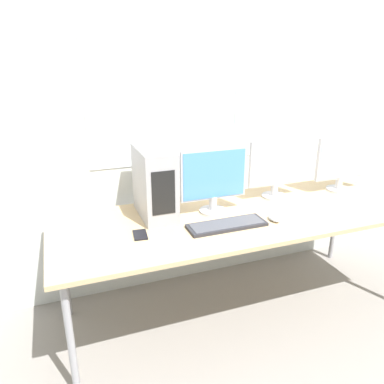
# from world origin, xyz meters

# --- Properties ---
(ground_plane) EXTENTS (14.00, 14.00, 0.00)m
(ground_plane) POSITION_xyz_m (0.00, 0.00, 0.00)
(ground_plane) COLOR gray
(wall_back) EXTENTS (8.00, 0.07, 2.70)m
(wall_back) POSITION_xyz_m (0.00, 1.00, 1.35)
(wall_back) COLOR silver
(wall_back) RESTS_ON ground_plane
(desk) EXTENTS (2.45, 0.87, 0.75)m
(desk) POSITION_xyz_m (0.00, 0.44, 0.71)
(desk) COLOR tan
(desk) RESTS_ON ground_plane
(pc_tower) EXTENTS (0.20, 0.42, 0.45)m
(pc_tower) POSITION_xyz_m (-0.53, 0.62, 0.98)
(pc_tower) COLOR #9E9EA3
(pc_tower) RESTS_ON desk
(monitor_main) EXTENTS (0.46, 0.18, 0.44)m
(monitor_main) POSITION_xyz_m (-0.15, 0.54, 0.98)
(monitor_main) COLOR #B7B7BC
(monitor_main) RESTS_ON desk
(monitor_right_near) EXTENTS (0.44, 0.18, 0.44)m
(monitor_right_near) POSITION_xyz_m (0.39, 0.64, 0.98)
(monitor_right_near) COLOR #B7B7BC
(monitor_right_near) RESTS_ON desk
(monitor_right_far) EXTENTS (0.46, 0.18, 0.43)m
(monitor_right_far) POSITION_xyz_m (0.94, 0.59, 0.98)
(monitor_right_far) COLOR #B7B7BC
(monitor_right_far) RESTS_ON desk
(keyboard) EXTENTS (0.50, 0.16, 0.02)m
(keyboard) POSITION_xyz_m (-0.16, 0.29, 0.76)
(keyboard) COLOR #28282D
(keyboard) RESTS_ON desk
(mouse) EXTENTS (0.06, 0.11, 0.03)m
(mouse) POSITION_xyz_m (0.16, 0.27, 0.77)
(mouse) COLOR #B2B2B7
(mouse) RESTS_ON desk
(cell_phone) EXTENTS (0.09, 0.14, 0.01)m
(cell_phone) POSITION_xyz_m (-0.69, 0.36, 0.76)
(cell_phone) COLOR black
(cell_phone) RESTS_ON desk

